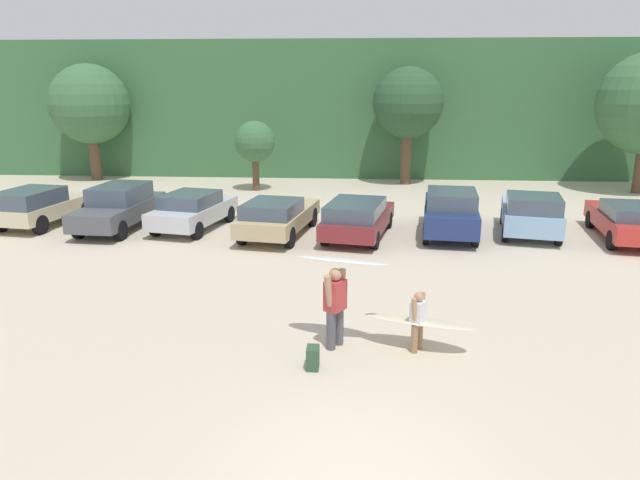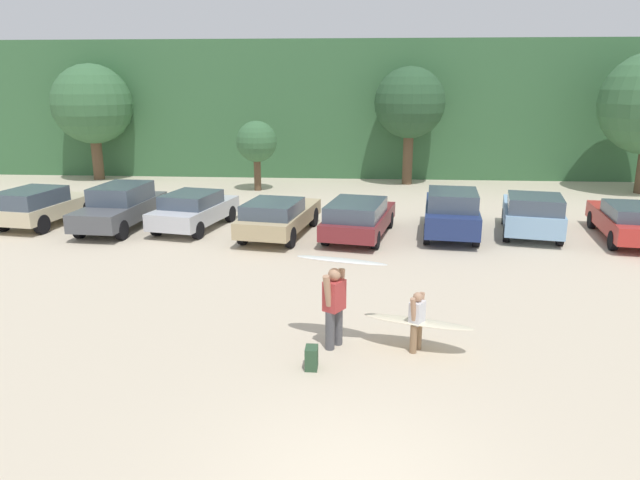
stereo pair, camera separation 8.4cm
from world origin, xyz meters
name	(u,v)px [view 1 (the left image)]	position (x,y,z in m)	size (l,w,h in m)	color
hillside_ridge	(361,106)	(0.00, 32.33, 3.82)	(108.00, 12.00, 7.63)	#38663D
tree_right	(90,105)	(-14.91, 25.13, 4.15)	(4.34, 4.34, 6.35)	brown
tree_far_right	(255,142)	(-5.29, 22.34, 2.44)	(2.05, 2.05, 3.50)	brown
tree_center_left	(408,104)	(2.45, 24.81, 4.26)	(3.71, 3.71, 6.16)	brown
parked_car_champagne	(39,205)	(-12.27, 14.22, 0.81)	(2.44, 4.34, 1.50)	beige
parked_car_dark_gray	(120,206)	(-9.03, 14.09, 0.85)	(2.08, 4.91, 1.64)	#4C4F54
parked_car_silver	(193,210)	(-6.25, 14.18, 0.74)	(2.63, 4.45, 1.40)	silver
parked_car_tan	(278,216)	(-2.92, 13.34, 0.75)	(2.63, 5.01, 1.39)	tan
parked_car_maroon	(358,217)	(-0.06, 13.34, 0.74)	(2.75, 4.86, 1.38)	maroon
parked_car_navy	(450,211)	(3.28, 13.91, 0.88)	(2.35, 4.85, 1.70)	navy
parked_car_sky_blue	(531,213)	(6.18, 14.09, 0.82)	(2.71, 4.40, 1.59)	#84ADD1
parked_car_red	(628,220)	(9.36, 13.63, 0.73)	(2.42, 4.89, 1.35)	#B72D28
person_adult	(335,303)	(-0.47, 4.36, 0.98)	(0.50, 0.68, 1.74)	#4C4C51
person_child	(418,318)	(1.24, 4.28, 0.73)	(0.37, 0.50, 1.29)	#8C6B4C
surfboard_white	(342,260)	(-0.33, 4.48, 1.87)	(2.03, 1.04, 0.16)	white
surfboard_cream	(419,321)	(1.27, 4.40, 0.60)	(2.39, 1.27, 0.16)	beige
backpack_dropped	(313,358)	(-0.85, 3.35, 0.22)	(0.24, 0.34, 0.45)	#2D4C33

